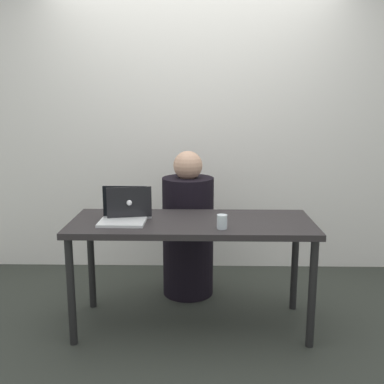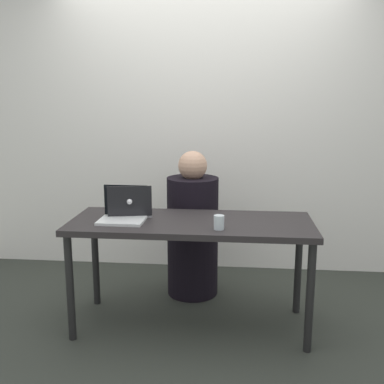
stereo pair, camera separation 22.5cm
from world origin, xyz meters
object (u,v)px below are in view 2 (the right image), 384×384
laptop_back_left (130,209)px  water_glass_right (219,223)px  person_at_center (193,232)px  laptop_front_left (123,213)px

laptop_back_left → water_glass_right: size_ratio=3.78×
person_at_center → water_glass_right: person_at_center is taller
laptop_front_left → water_glass_right: laptop_front_left is taller
person_at_center → laptop_front_left: person_at_center is taller
laptop_back_left → laptop_front_left: 0.12m
laptop_front_left → water_glass_right: 0.65m
person_at_center → laptop_back_left: (-0.39, -0.44, 0.28)m
person_at_center → water_glass_right: size_ratio=13.00×
laptop_back_left → water_glass_right: bearing=145.1°
laptop_back_left → person_at_center: bearing=-142.5°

